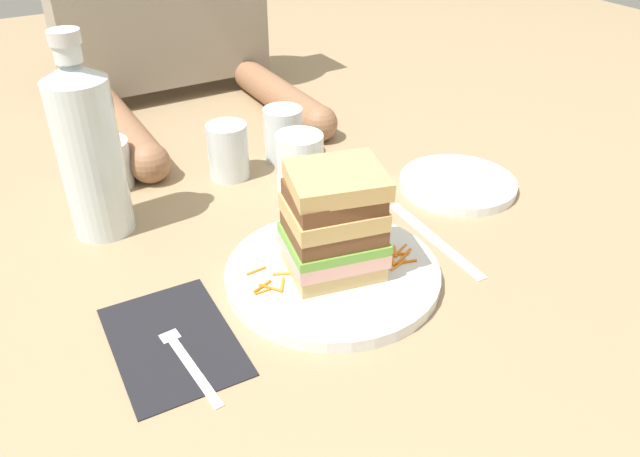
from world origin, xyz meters
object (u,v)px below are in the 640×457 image
at_px(napkin_dark, 173,340).
at_px(empty_tumbler_2, 105,164).
at_px(knife, 437,241).
at_px(water_bottle, 89,149).
at_px(empty_tumbler_0, 228,151).
at_px(main_plate, 333,274).
at_px(juice_glass, 300,163).
at_px(fork, 181,350).
at_px(empty_tumbler_1, 283,134).
at_px(side_plate, 458,184).
at_px(sandwich, 334,223).

bearing_deg(napkin_dark, empty_tumbler_2, 85.45).
distance_m(knife, water_bottle, 0.46).
bearing_deg(water_bottle, empty_tumbler_0, 15.01).
relative_size(main_plate, juice_glass, 3.06).
distance_m(fork, juice_glass, 0.38).
xyz_separation_m(main_plate, fork, (-0.20, -0.03, -0.00)).
height_order(napkin_dark, fork, fork).
bearing_deg(water_bottle, empty_tumbler_1, 12.66).
distance_m(main_plate, water_bottle, 0.35).
xyz_separation_m(knife, empty_tumbler_1, (-0.06, 0.32, 0.04)).
bearing_deg(side_plate, juice_glass, 148.55).
height_order(fork, empty_tumbler_0, empty_tumbler_0).
distance_m(knife, empty_tumbler_0, 0.35).
bearing_deg(fork, empty_tumbler_2, 85.93).
bearing_deg(juice_glass, main_plate, -109.13).
distance_m(juice_glass, water_bottle, 0.30).
xyz_separation_m(main_plate, juice_glass, (0.08, 0.22, 0.03)).
distance_m(juice_glass, side_plate, 0.24).
distance_m(water_bottle, empty_tumbler_2, 0.15).
relative_size(sandwich, empty_tumbler_0, 1.53).
distance_m(main_plate, napkin_dark, 0.20).
bearing_deg(empty_tumbler_0, juice_glass, -47.31).
bearing_deg(napkin_dark, empty_tumbler_1, 47.30).
xyz_separation_m(water_bottle, empty_tumbler_1, (0.31, 0.07, -0.08)).
distance_m(water_bottle, side_plate, 0.52).
relative_size(knife, side_plate, 1.15).
xyz_separation_m(knife, empty_tumbler_0, (-0.16, 0.31, 0.04)).
bearing_deg(fork, knife, 4.76).
xyz_separation_m(water_bottle, empty_tumbler_0, (0.21, 0.06, -0.08)).
distance_m(empty_tumbler_1, side_plate, 0.29).
bearing_deg(fork, side_plate, 15.01).
relative_size(water_bottle, side_plate, 1.53).
xyz_separation_m(napkin_dark, side_plate, (0.48, 0.11, 0.01)).
bearing_deg(empty_tumbler_2, sandwich, -64.93).
bearing_deg(side_plate, sandwich, -160.60).
height_order(napkin_dark, knife, same).
xyz_separation_m(water_bottle, side_plate, (0.49, -0.15, -0.11)).
xyz_separation_m(juice_glass, water_bottle, (-0.29, 0.03, 0.08)).
bearing_deg(napkin_dark, juice_glass, 39.51).
height_order(napkin_dark, juice_glass, juice_glass).
xyz_separation_m(main_plate, knife, (0.16, -0.00, -0.01)).
distance_m(fork, empty_tumbler_1, 0.47).
bearing_deg(fork, water_bottle, 91.27).
bearing_deg(napkin_dark, water_bottle, 91.02).
xyz_separation_m(empty_tumbler_0, empty_tumbler_2, (-0.17, 0.06, -0.01)).
height_order(water_bottle, empty_tumbler_2, water_bottle).
distance_m(water_bottle, empty_tumbler_1, 0.33).
bearing_deg(juice_glass, sandwich, -109.00).
xyz_separation_m(napkin_dark, water_bottle, (-0.00, 0.26, 0.12)).
xyz_separation_m(empty_tumbler_0, empty_tumbler_1, (0.10, 0.01, -0.00)).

